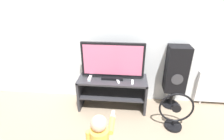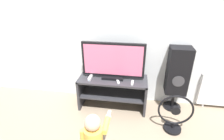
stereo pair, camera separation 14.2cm
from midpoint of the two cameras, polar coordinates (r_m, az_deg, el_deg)
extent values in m
plane|color=gray|center=(2.99, 0.98, -14.16)|extent=(16.00, 16.00, 0.00)
cube|color=silver|center=(2.90, 2.70, 13.39)|extent=(10.00, 0.06, 2.60)
cube|color=#2D2D33|center=(2.88, 1.70, -3.05)|extent=(1.13, 0.46, 0.03)
cube|color=#2D2D33|center=(3.02, 1.63, -7.82)|extent=(1.09, 0.42, 0.02)
cube|color=#2D2D33|center=(3.11, -8.42, -6.46)|extent=(0.04, 0.46, 0.55)
cube|color=#2D2D33|center=(3.00, 12.10, -8.10)|extent=(0.04, 0.46, 0.55)
cube|color=black|center=(2.88, 1.76, -2.22)|extent=(0.35, 0.20, 0.04)
cube|color=black|center=(2.75, 1.85, 3.33)|extent=(1.00, 0.05, 0.56)
cube|color=#D8668C|center=(2.73, 1.77, 3.11)|extent=(0.93, 0.01, 0.49)
cube|color=white|center=(2.87, -5.66, -2.46)|extent=(0.04, 0.18, 0.04)
cube|color=#3F8CE5|center=(2.79, -6.11, -3.32)|extent=(0.03, 0.00, 0.01)
cube|color=white|center=(2.75, 8.13, -4.15)|extent=(0.04, 0.13, 0.02)
cylinder|color=#337FD8|center=(2.74, 8.15, -3.91)|extent=(0.01, 0.01, 0.00)
cube|color=white|center=(2.76, 3.40, -3.73)|extent=(0.07, 0.13, 0.02)
cylinder|color=#337FD8|center=(2.76, 3.40, -3.49)|extent=(0.01, 0.01, 0.00)
cylinder|color=#E5B74C|center=(1.97, -3.84, -21.70)|extent=(0.20, 0.20, 0.29)
sphere|color=beige|center=(1.81, -4.05, -16.80)|extent=(0.17, 0.17, 0.17)
cylinder|color=#E5B74C|center=(2.00, -7.25, -21.45)|extent=(0.06, 0.06, 0.24)
cylinder|color=#E5B74C|center=(1.96, 0.27, -17.38)|extent=(0.06, 0.24, 0.06)
sphere|color=beige|center=(2.05, 0.80, -15.09)|extent=(0.07, 0.07, 0.07)
cube|color=white|center=(2.08, 0.96, -14.39)|extent=(0.03, 0.13, 0.02)
cylinder|color=black|center=(3.32, 20.06, -11.09)|extent=(0.30, 0.30, 0.02)
cylinder|color=black|center=(3.24, 20.45, -9.00)|extent=(0.05, 0.05, 0.31)
cube|color=black|center=(2.98, 22.02, -0.27)|extent=(0.33, 0.26, 0.78)
cylinder|color=#38383D|center=(2.92, 22.16, -3.49)|extent=(0.18, 0.01, 0.18)
cylinder|color=black|center=(2.88, 20.45, -17.43)|extent=(0.25, 0.25, 0.04)
cylinder|color=black|center=(2.84, 20.64, -16.53)|extent=(0.04, 0.04, 0.08)
torus|color=black|center=(2.67, 21.54, -12.17)|extent=(0.49, 0.03, 0.49)
cylinder|color=black|center=(2.67, 21.54, -12.17)|extent=(0.13, 0.05, 0.13)
cube|color=white|center=(3.52, 33.82, -5.66)|extent=(0.80, 0.08, 0.56)
cube|color=silver|center=(3.56, 28.49, -9.87)|extent=(0.03, 0.05, 0.06)
camera|label=1|loc=(0.07, -88.50, 0.72)|focal=28.00mm
camera|label=2|loc=(0.07, 91.50, -0.72)|focal=28.00mm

